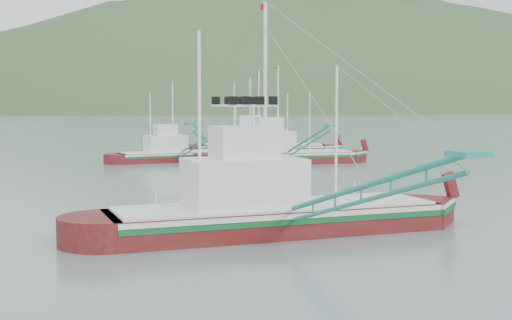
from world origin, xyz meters
name	(u,v)px	position (x,y,z in m)	size (l,w,h in m)	color
ground	(309,240)	(0.00, 0.00, 0.00)	(1200.00, 1200.00, 0.00)	slate
main_boat	(270,198)	(-0.92, 2.21, 1.69)	(16.25, 29.07, 11.76)	#4F0D0D
bg_boat_right	(281,147)	(16.04, 36.38, 1.68)	(14.90, 26.12, 10.63)	#4F0D0D
bg_boat_far	(175,150)	(7.02, 43.14, 1.23)	(12.34, 22.14, 8.96)	#4F0D0D
bg_boat_extra	(262,136)	(19.23, 48.14, 2.16)	(14.82, 24.97, 10.63)	#4F0D0D
headland_right	(324,110)	(240.00, 430.00, 0.00)	(684.00, 432.00, 306.00)	#325029
ridge_distant	(7,109)	(30.00, 560.00, 0.00)	(960.00, 400.00, 240.00)	slate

